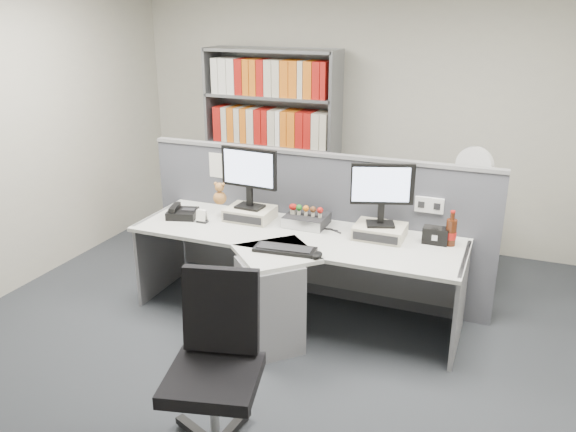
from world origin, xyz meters
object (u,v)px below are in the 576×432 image
at_px(cola_bottle, 451,232).
at_px(desk_fan, 474,170).
at_px(speaker, 436,235).
at_px(keyboard, 285,249).
at_px(shelving_unit, 273,148).
at_px(office_chair, 216,363).
at_px(desk, 285,275).
at_px(desk_phone, 182,213).
at_px(desktop_pc, 307,220).
at_px(filing_cabinet, 466,245).
at_px(mouse, 317,255).
at_px(monitor_left, 249,173).
at_px(desk_calendar, 202,217).
at_px(monitor_right, 382,189).

distance_m(cola_bottle, desk_fan, 1.00).
bearing_deg(speaker, keyboard, -150.58).
relative_size(shelving_unit, office_chair, 1.94).
xyz_separation_m(desk, desk_phone, (-1.03, 0.21, 0.30)).
distance_m(desktop_pc, filing_cabinet, 1.59).
bearing_deg(shelving_unit, desktop_pc, -57.30).
xyz_separation_m(desk, mouse, (0.31, -0.16, 0.29)).
bearing_deg(desk_phone, desk_fan, 28.11).
relative_size(monitor_left, desktop_pc, 1.53).
relative_size(desktop_pc, office_chair, 0.32).
relative_size(monitor_left, mouse, 4.45).
xyz_separation_m(desk_fan, office_chair, (-1.06, -2.75, -0.50)).
bearing_deg(shelving_unit, mouse, -58.99).
bearing_deg(cola_bottle, office_chair, -119.48).
relative_size(keyboard, desk_calendar, 4.31).
height_order(keyboard, cola_bottle, cola_bottle).
relative_size(desktop_pc, mouse, 2.90).
height_order(filing_cabinet, office_chair, office_chair).
bearing_deg(mouse, keyboard, 173.96).
relative_size(desk, keyboard, 5.61).
bearing_deg(monitor_left, speaker, 1.47).
bearing_deg(speaker, filing_cabinet, 80.76).
bearing_deg(speaker, desk_fan, 80.76).
bearing_deg(keyboard, monitor_right, 42.12).
bearing_deg(cola_bottle, desk_fan, 86.93).
xyz_separation_m(monitor_right, filing_cabinet, (0.57, 1.02, -0.76)).
height_order(keyboard, desk_calendar, desk_calendar).
bearing_deg(desktop_pc, mouse, -63.29).
distance_m(monitor_left, office_chair, 1.93).
bearing_deg(monitor_right, desktop_pc, 175.82).
xyz_separation_m(keyboard, desk_fan, (1.15, 1.53, 0.32)).
bearing_deg(desk, filing_cabinet, 49.39).
bearing_deg(cola_bottle, desk_phone, -174.28).
xyz_separation_m(desk, desk_calendar, (-0.81, 0.17, 0.31)).
xyz_separation_m(desktop_pc, cola_bottle, (1.14, 0.00, 0.06)).
distance_m(monitor_right, mouse, 0.73).
height_order(desk_phone, desk_fan, desk_fan).
bearing_deg(desktop_pc, speaker, -0.33).
relative_size(desk_phone, desk_calendar, 2.67).
height_order(desktop_pc, shelving_unit, shelving_unit).
xyz_separation_m(desktop_pc, desk_calendar, (-0.82, -0.26, 0.00)).
distance_m(cola_bottle, filing_cabinet, 1.08).
relative_size(cola_bottle, desk_fan, 0.48).
relative_size(monitor_left, filing_cabinet, 0.72).
distance_m(monitor_right, office_chair, 1.88).
height_order(keyboard, speaker, speaker).
bearing_deg(office_chair, desktop_pc, 94.19).
bearing_deg(desk, cola_bottle, 20.47).
xyz_separation_m(desk, monitor_left, (-0.47, 0.38, 0.67)).
xyz_separation_m(monitor_left, monitor_right, (1.10, 0.00, -0.01)).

